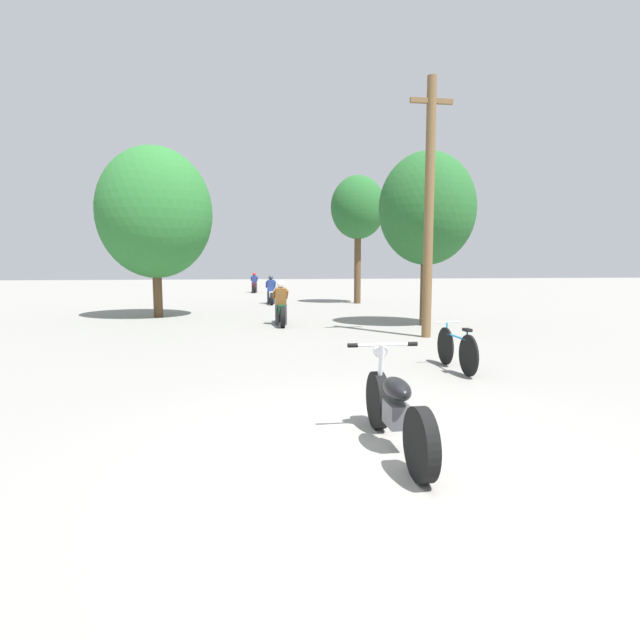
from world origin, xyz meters
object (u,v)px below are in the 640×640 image
object	(u,v)px
motorcycle_foreground	(395,409)
motorcycle_rider_lead	(281,308)
roadside_tree_left	(155,213)
motorcycle_rider_mid	(271,293)
motorcycle_rider_far	(254,285)
roadside_tree_right_near	(427,209)
utility_pole	(429,206)
roadside_tree_right_far	(358,208)
bicycle_parked	(456,349)

from	to	relation	value
motorcycle_foreground	motorcycle_rider_lead	bearing A→B (deg)	92.19
roadside_tree_left	motorcycle_rider_mid	xyz separation A→B (m)	(4.32, 5.41, -3.17)
roadside_tree_left	motorcycle_rider_far	xyz separation A→B (m)	(3.70, 15.42, -3.18)
roadside_tree_left	motorcycle_foreground	distance (m)	14.88
roadside_tree_right_near	motorcycle_rider_lead	bearing A→B (deg)	169.69
utility_pole	roadside_tree_right_near	size ratio (longest dim) A/B	1.24
motorcycle_rider_lead	roadside_tree_right_far	bearing A→B (deg)	62.28
roadside_tree_left	motorcycle_rider_mid	world-z (taller)	roadside_tree_left
roadside_tree_right_near	bicycle_parked	bearing A→B (deg)	-105.52
motorcycle_rider_far	motorcycle_rider_mid	bearing A→B (deg)	-86.47
motorcycle_rider_far	bicycle_parked	distance (m)	25.83
motorcycle_rider_lead	roadside_tree_left	bearing A→B (deg)	144.73
utility_pole	motorcycle_rider_lead	size ratio (longest dim) A/B	3.07
roadside_tree_right_near	roadside_tree_left	size ratio (longest dim) A/B	0.88
motorcycle_rider_lead	motorcycle_foreground	bearing A→B (deg)	-87.81
utility_pole	motorcycle_rider_mid	world-z (taller)	utility_pole
roadside_tree_right_near	motorcycle_rider_mid	size ratio (longest dim) A/B	2.64
motorcycle_rider_lead	motorcycle_rider_mid	world-z (taller)	motorcycle_rider_lead
roadside_tree_right_near	bicycle_parked	xyz separation A→B (m)	(-1.79, -6.43, -3.17)
motorcycle_rider_mid	roadside_tree_right_far	bearing A→B (deg)	-3.09
motorcycle_rider_mid	utility_pole	bearing A→B (deg)	-73.44
utility_pole	motorcycle_rider_mid	size ratio (longest dim) A/B	3.26
roadside_tree_left	motorcycle_rider_lead	bearing A→B (deg)	-35.27
roadside_tree_left	bicycle_parked	size ratio (longest dim) A/B	3.51
motorcycle_rider_lead	motorcycle_rider_mid	xyz separation A→B (m)	(0.11, 8.39, -0.02)
motorcycle_rider_lead	bicycle_parked	xyz separation A→B (m)	(2.63, -7.23, -0.15)
roadside_tree_right_far	motorcycle_foreground	world-z (taller)	roadside_tree_right_far
roadside_tree_right_far	motorcycle_rider_mid	xyz separation A→B (m)	(-4.18, 0.23, -4.03)
roadside_tree_right_near	motorcycle_rider_mid	xyz separation A→B (m)	(-4.31, 9.19, -3.03)
motorcycle_rider_mid	bicycle_parked	world-z (taller)	motorcycle_rider_mid
roadside_tree_right_far	motorcycle_foreground	distance (m)	19.77
motorcycle_rider_lead	motorcycle_rider_far	xyz separation A→B (m)	(-0.51, 18.40, -0.02)
motorcycle_rider_mid	motorcycle_rider_far	world-z (taller)	motorcycle_rider_mid
motorcycle_rider_far	bicycle_parked	bearing A→B (deg)	-83.02
roadside_tree_right_far	motorcycle_rider_far	size ratio (longest dim) A/B	3.05
utility_pole	roadside_tree_right_far	xyz separation A→B (m)	(0.73, 11.38, 1.20)
roadside_tree_right_far	roadside_tree_right_near	bearing A→B (deg)	-89.20
roadside_tree_right_far	roadside_tree_left	world-z (taller)	roadside_tree_right_far
utility_pole	bicycle_parked	xyz separation A→B (m)	(-0.93, -4.01, -2.97)
roadside_tree_right_far	motorcycle_rider_far	distance (m)	12.01
roadside_tree_right_far	motorcycle_rider_lead	xyz separation A→B (m)	(-4.29, -8.16, -4.01)
roadside_tree_right_far	motorcycle_rider_lead	distance (m)	10.06
bicycle_parked	motorcycle_rider_far	bearing A→B (deg)	96.98
roadside_tree_right_near	motorcycle_rider_far	size ratio (longest dim) A/B	2.63
roadside_tree_right_far	roadside_tree_left	size ratio (longest dim) A/B	1.02
motorcycle_rider_lead	bicycle_parked	bearing A→B (deg)	-70.03
utility_pole	roadside_tree_left	size ratio (longest dim) A/B	1.09
bicycle_parked	roadside_tree_left	bearing A→B (deg)	123.81
utility_pole	motorcycle_foreground	size ratio (longest dim) A/B	3.10
utility_pole	motorcycle_rider_mid	bearing A→B (deg)	106.56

